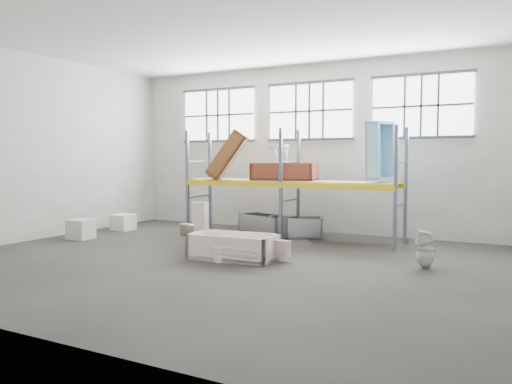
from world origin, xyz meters
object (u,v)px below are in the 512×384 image
Objects in this scene: cistern_tall at (200,224)px; steel_tub_right at (296,227)px; bucket at (220,254)px; blue_tub_upright at (380,151)px; bathtub_beige at (233,247)px; toilet_white at (426,249)px; steel_tub_left at (266,225)px; rust_tub_flat at (284,172)px; toilet_beige at (195,236)px; carton_near at (81,229)px.

cistern_tall is 2.93m from steel_tub_right.
blue_tub_upright is at bearing 56.35° from bucket.
cistern_tall is at bearing -149.56° from blue_tub_upright.
cistern_tall reaches higher than bucket.
blue_tub_upright reaches higher than bathtub_beige.
toilet_white reaches higher than steel_tub_left.
rust_tub_flat is (0.56, 0.01, 1.53)m from steel_tub_left.
cistern_tall is 2.92m from rust_tub_flat.
toilet_white is 5.28m from steel_tub_left.
cistern_tall reaches higher than steel_tub_left.
toilet_beige is 1.55m from bucket.
bucket is (1.45, -1.41, -0.39)m from cistern_tall.
toilet_white is (5.44, -0.02, -0.16)m from cistern_tall.
carton_near is at bearing -158.47° from blue_tub_upright.
carton_near is (-4.21, -2.92, -0.03)m from steel_tub_left.
rust_tub_flat is at bearing -141.36° from toilet_white.
rust_tub_flat is at bearing -148.31° from steel_tub_right.
steel_tub_right is 5.93m from carton_near.
toilet_beige is 0.42× the size of steel_tub_left.
blue_tub_upright is (2.38, -0.17, 2.12)m from steel_tub_right.
bucket is (-0.11, -0.37, -0.12)m from bathtub_beige.
bucket is at bearing -111.38° from bathtub_beige.
bathtub_beige is 0.41m from bucket.
cistern_tall is 1.40× the size of toilet_white.
bucket is (0.75, -3.71, -0.13)m from steel_tub_left.
rust_tub_flat is 5.55× the size of bucket.
bathtub_beige is at bearing -4.64° from carton_near.
steel_tub_right is 3.19m from blue_tub_upright.
steel_tub_left is (0.51, 2.81, -0.04)m from toilet_beige.
toilet_beige reaches higher than bathtub_beige.
bathtub_beige is at bearing -89.70° from steel_tub_right.
bathtub_beige is 1.18× the size of steel_tub_left.
carton_near is (-7.44, -2.93, -2.13)m from blue_tub_upright.
blue_tub_upright is at bearing -169.13° from toilet_white.
toilet_beige is 0.59m from cistern_tall.
bucket is at bearing -8.99° from carton_near.
toilet_white is (3.88, 1.02, 0.11)m from bathtub_beige.
toilet_beige is 1.08× the size of carton_near.
bathtub_beige reaches higher than carton_near.
carton_near is at bearing 171.01° from bucket.
cistern_tall reaches higher than toilet_white.
rust_tub_flat reaches higher than bathtub_beige.
toilet_white is 1.26× the size of carton_near.
bathtub_beige is at bearing -97.58° from toilet_white.
toilet_white is 0.49× the size of steel_tub_left.
bathtub_beige is at bearing -84.89° from rust_tub_flat.
rust_tub_flat reaches higher than toilet_white.
toilet_white is at bearing -26.00° from steel_tub_left.
steel_tub_right is at bearing 51.71° from cistern_tall.
carton_near is at bearing -148.42° from steel_tub_right.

